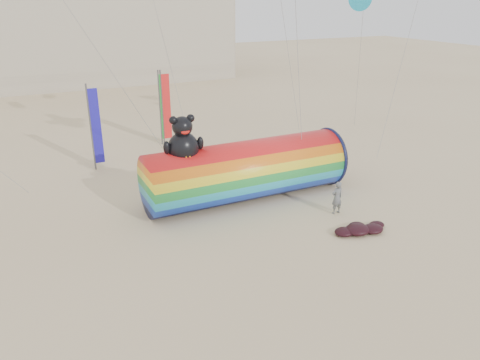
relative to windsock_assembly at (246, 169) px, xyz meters
name	(u,v)px	position (x,y,z in m)	size (l,w,h in m)	color
ground	(245,246)	(-2.31, -4.50, -1.61)	(160.00, 160.00, 0.00)	#CCB58C
windsock_assembly	(246,169)	(0.00, 0.00, 0.00)	(10.53, 3.21, 4.85)	red
kite_handler	(337,198)	(3.10, -3.57, -0.79)	(0.60, 0.39, 1.65)	slate
fabric_bundle	(360,229)	(2.88, -5.65, -1.44)	(2.62, 1.35, 0.41)	black
festival_banners	(144,113)	(-2.54, 9.93, 1.03)	(5.97, 3.26, 5.20)	#59595E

